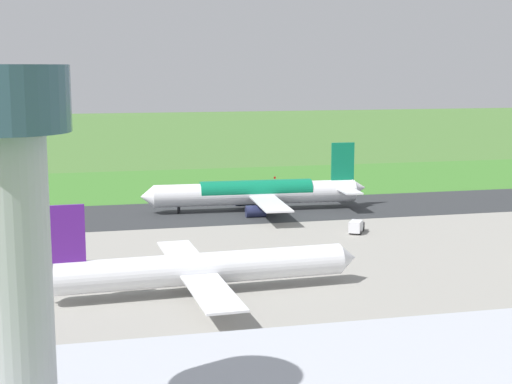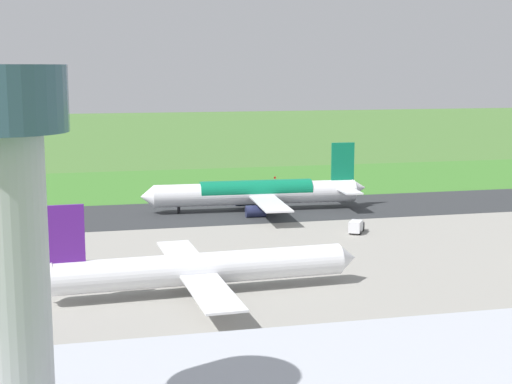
% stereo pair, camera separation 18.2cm
% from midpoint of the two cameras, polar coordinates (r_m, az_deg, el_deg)
% --- Properties ---
extents(ground_plane, '(800.00, 800.00, 0.00)m').
position_cam_midpoint_polar(ground_plane, '(179.17, 0.43, -1.40)').
color(ground_plane, '#477233').
extents(runway_asphalt, '(600.00, 30.49, 0.06)m').
position_cam_midpoint_polar(runway_asphalt, '(179.17, 0.43, -1.40)').
color(runway_asphalt, '#2D3033').
rests_on(runway_asphalt, ground).
extents(apron_concrete, '(440.00, 110.00, 0.05)m').
position_cam_midpoint_polar(apron_concrete, '(127.13, 6.41, -5.96)').
color(apron_concrete, gray).
rests_on(apron_concrete, ground).
extents(grass_verge_foreground, '(600.00, 80.00, 0.04)m').
position_cam_midpoint_polar(grass_verge_foreground, '(214.47, -1.89, 0.39)').
color(grass_verge_foreground, '#3C782B').
rests_on(grass_verge_foreground, ground).
extents(airliner_main, '(54.11, 44.23, 15.88)m').
position_cam_midpoint_polar(airliner_main, '(178.18, 0.15, -0.04)').
color(airliner_main, white).
rests_on(airliner_main, ground).
extents(airliner_parked_mid, '(49.64, 40.58, 14.50)m').
position_cam_midpoint_polar(airliner_parked_mid, '(113.56, -4.23, -5.73)').
color(airliner_parked_mid, white).
rests_on(airliner_parked_mid, ground).
extents(service_truck_baggage, '(4.98, 6.11, 2.65)m').
position_cam_midpoint_polar(service_truck_baggage, '(155.99, 7.60, -2.59)').
color(service_truck_baggage, black).
rests_on(service_truck_baggage, ground).
extents(service_truck_fuel, '(4.26, 6.22, 2.65)m').
position_cam_midpoint_polar(service_truck_fuel, '(163.94, -15.01, -2.24)').
color(service_truck_fuel, black).
rests_on(service_truck_fuel, ground).
extents(no_stopping_sign, '(0.60, 0.10, 2.32)m').
position_cam_midpoint_polar(no_stopping_sign, '(218.69, 1.46, 0.93)').
color(no_stopping_sign, slate).
rests_on(no_stopping_sign, ground).
extents(traffic_cone_orange, '(0.40, 0.40, 0.55)m').
position_cam_midpoint_polar(traffic_cone_orange, '(214.08, 0.18, 0.44)').
color(traffic_cone_orange, orange).
rests_on(traffic_cone_orange, ground).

